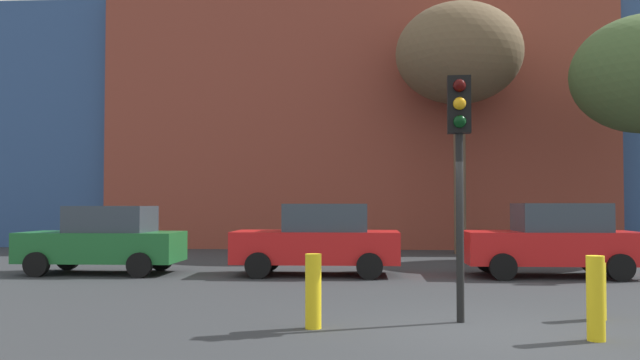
{
  "coord_description": "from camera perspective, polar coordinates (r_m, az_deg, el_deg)",
  "views": [
    {
      "loc": [
        -1.81,
        -9.84,
        1.84
      ],
      "look_at": [
        -3.07,
        10.12,
        2.56
      ],
      "focal_mm": 37.23,
      "sensor_mm": 36.0,
      "label": 1
    }
  ],
  "objects": [
    {
      "name": "bollard_yellow_2",
      "position": [
        9.93,
        -0.58,
        -9.53
      ],
      "size": [
        0.24,
        0.24,
        1.1
      ],
      "primitive_type": "cylinder",
      "color": "yellow",
      "rests_on": "ground_plane"
    },
    {
      "name": "traffic_light_island",
      "position": [
        10.61,
        11.89,
        3.33
      ],
      "size": [
        0.38,
        0.37,
        3.85
      ],
      "rotation": [
        0.0,
        0.0,
        -1.64
      ],
      "color": "black",
      "rests_on": "ground_plane"
    },
    {
      "name": "bare_tree_1",
      "position": [
        25.54,
        11.85,
        10.46
      ],
      "size": [
        4.68,
        4.68,
        9.3
      ],
      "color": "brown",
      "rests_on": "ground_plane"
    },
    {
      "name": "building_backdrop",
      "position": [
        32.97,
        3.29,
        4.09
      ],
      "size": [
        37.01,
        12.05,
        12.7
      ],
      "color": "brown",
      "rests_on": "ground_plane"
    },
    {
      "name": "parked_car_0",
      "position": [
        18.49,
        -18.04,
        -4.92
      ],
      "size": [
        4.12,
        2.02,
        1.79
      ],
      "rotation": [
        0.0,
        0.0,
        3.14
      ],
      "color": "#1E662D",
      "rests_on": "ground_plane"
    },
    {
      "name": "bollard_yellow_0",
      "position": [
        11.56,
        22.8,
        -8.8
      ],
      "size": [
        0.24,
        0.24,
        0.9
      ],
      "primitive_type": "cylinder",
      "color": "yellow",
      "rests_on": "ground_plane"
    },
    {
      "name": "parked_car_1",
      "position": [
        17.23,
        -0.11,
        -5.14
      ],
      "size": [
        4.26,
        2.09,
        1.84
      ],
      "rotation": [
        0.0,
        0.0,
        3.14
      ],
      "color": "red",
      "rests_on": "ground_plane"
    },
    {
      "name": "parked_car_2",
      "position": [
        17.86,
        19.37,
        -4.89
      ],
      "size": [
        4.28,
        2.1,
        1.86
      ],
      "rotation": [
        0.0,
        0.0,
        3.14
      ],
      "color": "red",
      "rests_on": "ground_plane"
    },
    {
      "name": "ground_plane",
      "position": [
        10.18,
        14.14,
        -12.42
      ],
      "size": [
        200.0,
        200.0,
        0.0
      ],
      "primitive_type": "plane",
      "color": "#2D3033"
    },
    {
      "name": "bollard_yellow_1",
      "position": [
        9.78,
        22.61,
        -9.36
      ],
      "size": [
        0.24,
        0.24,
        1.14
      ],
      "primitive_type": "cylinder",
      "color": "yellow",
      "rests_on": "ground_plane"
    }
  ]
}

